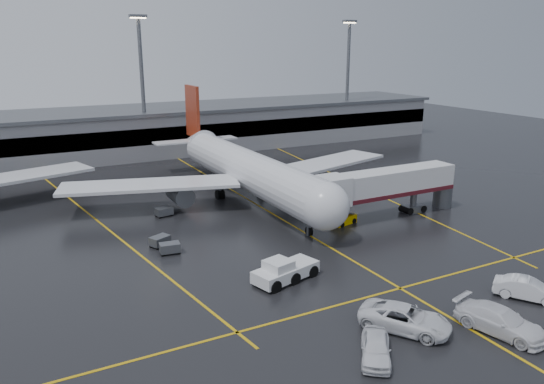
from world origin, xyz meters
TOP-DOWN VIEW (x-y plane):
  - ground at (0.00, 0.00)m, footprint 220.00×220.00m
  - apron_line_centre at (0.00, 0.00)m, footprint 0.25×90.00m
  - apron_line_stop at (0.00, -22.00)m, footprint 60.00×0.25m
  - apron_line_left at (-20.00, 10.00)m, footprint 9.99×69.35m
  - apron_line_right at (18.00, 10.00)m, footprint 7.57×69.64m
  - terminal at (0.00, 47.93)m, footprint 122.00×19.00m
  - light_mast_mid at (-5.00, 42.00)m, footprint 3.00×1.20m
  - light_mast_right at (40.00, 42.00)m, footprint 3.00×1.20m
  - main_airliner at (0.00, 9.70)m, footprint 48.80×45.60m
  - jet_bridge at (11.87, -6.00)m, footprint 19.90×3.40m
  - pushback_tractor at (-8.15, -15.92)m, footprint 6.70×4.08m
  - belt_loader at (5.67, -5.65)m, footprint 3.48×2.19m
  - service_van_a at (-4.37, -27.43)m, footprint 6.34×7.27m
  - service_van_b at (1.51, -31.00)m, footprint 4.21×7.05m
  - service_van_c at (8.00, -28.43)m, footprint 4.47×5.49m
  - service_van_d at (-8.63, -29.38)m, footprint 4.45×5.01m
  - baggage_cart_a at (-15.26, -4.95)m, footprint 2.15×1.54m
  - baggage_cart_b at (-15.56, -2.52)m, footprint 2.36×2.03m
  - baggage_cart_c at (-12.26, 7.07)m, footprint 2.18×1.60m

SIDE VIEW (x-z plane):
  - ground at x=0.00m, z-range 0.00..0.00m
  - apron_line_centre at x=0.00m, z-range 0.00..0.02m
  - apron_line_stop at x=0.00m, z-range 0.00..0.02m
  - apron_line_left at x=-20.00m, z-range 0.00..0.02m
  - apron_line_right at x=18.00m, z-range 0.00..0.02m
  - belt_loader at x=5.67m, z-range -0.52..1.53m
  - baggage_cart_a at x=-15.26m, z-range 0.07..1.19m
  - baggage_cart_b at x=-15.56m, z-range 0.07..1.19m
  - baggage_cart_c at x=-12.26m, z-range 0.07..1.19m
  - service_van_d at x=-8.63m, z-range 0.00..1.64m
  - service_van_c at x=8.00m, z-range 0.00..1.76m
  - pushback_tractor at x=-8.15m, z-range -0.23..2.01m
  - service_van_a at x=-4.37m, z-range 0.00..1.86m
  - service_van_b at x=1.51m, z-range 0.00..1.91m
  - jet_bridge at x=11.87m, z-range 0.91..6.96m
  - main_airliner at x=0.00m, z-range -2.84..11.26m
  - terminal at x=0.00m, z-range 0.02..8.62m
  - light_mast_mid at x=-5.00m, z-range 1.75..27.20m
  - light_mast_right at x=40.00m, z-range 1.75..27.20m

